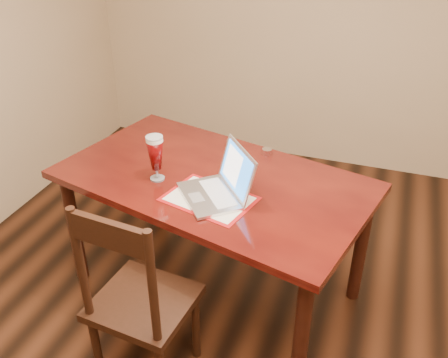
% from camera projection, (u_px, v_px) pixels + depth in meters
% --- Properties ---
extents(room_shell, '(4.51, 5.01, 2.71)m').
position_uv_depth(room_shell, '(279.00, 45.00, 1.74)').
color(room_shell, tan).
rests_on(room_shell, ground).
extents(dining_table, '(1.92, 1.37, 1.08)m').
position_uv_depth(dining_table, '(212.00, 191.00, 2.86)').
color(dining_table, '#55130B').
rests_on(dining_table, ground).
extents(dining_chair, '(0.50, 0.48, 1.09)m').
position_uv_depth(dining_chair, '(139.00, 302.00, 2.40)').
color(dining_chair, black).
rests_on(dining_chair, ground).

